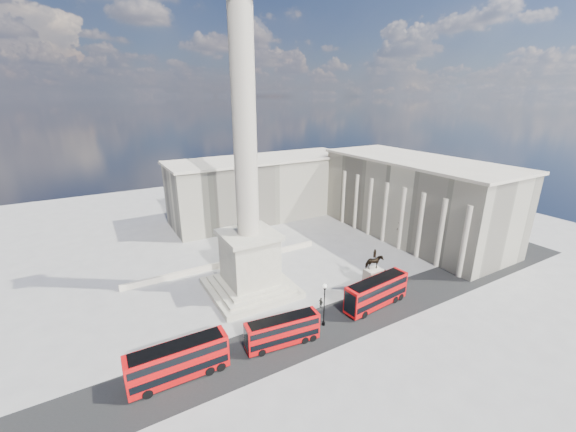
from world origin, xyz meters
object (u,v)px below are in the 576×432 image
Objects in this scene: pedestrian_crossing at (321,303)px; red_bus_d at (481,255)px; equestrian_statue at (373,276)px; red_bus_c at (377,292)px; red_bus_a at (179,361)px; pedestrian_standing at (385,273)px; victorian_lamp at (324,301)px; pedestrian_walking at (392,283)px; red_bus_b at (283,331)px; nelsons_column at (248,221)px.

red_bus_d is at bearing -101.65° from pedestrian_crossing.
equestrian_statue is 4.09× the size of pedestrian_crossing.
red_bus_c is at bearing 174.78° from red_bus_d.
red_bus_c is at bearing 0.49° from red_bus_a.
pedestrian_crossing is (-16.29, -2.47, 0.20)m from pedestrian_standing.
victorian_lamp is 17.61m from pedestrian_walking.
pedestrian_crossing reaches higher than pedestrian_walking.
pedestrian_standing is 0.79× the size of pedestrian_crossing.
victorian_lamp is at bearing 11.98° from red_bus_b.
pedestrian_crossing is at bearing -35.46° from pedestrian_standing.
victorian_lamp reaches higher than pedestrian_crossing.
pedestrian_walking is (3.83, -0.96, -1.87)m from equestrian_statue.
red_bus_d is (59.35, 0.27, -0.23)m from red_bus_a.
equestrian_statue is at bearing 165.74° from red_bus_d.
pedestrian_standing is (18.51, 6.33, -3.29)m from victorian_lamp.
equestrian_statue reaches higher than red_bus_c.
equestrian_statue reaches higher than red_bus_a.
pedestrian_walking is at bearing 166.81° from red_bus_d.
equestrian_statue is at bearing 139.89° from pedestrian_walking.
red_bus_b is 1.34× the size of equestrian_statue.
red_bus_c is (15.51, -14.59, -10.39)m from nelsons_column.
red_bus_d is at bearing 0.97° from red_bus_a.
victorian_lamp is 3.61× the size of pedestrian_crossing.
nelsons_column reaches higher than pedestrian_walking.
red_bus_b reaches higher than pedestrian_walking.
red_bus_c is at bearing 8.74° from red_bus_b.
pedestrian_standing is (23.72, -8.24, -12.16)m from nelsons_column.
pedestrian_standing is at bearing 18.87° from victorian_lamp.
red_bus_a is 1.08× the size of red_bus_d.
red_bus_c is 1.56× the size of equestrian_statue.
red_bus_c is at bearing -121.80° from pedestrian_crossing.
red_bus_b is at bearing 176.64° from red_bus_c.
pedestrian_walking is (17.03, 3.07, -3.24)m from victorian_lamp.
red_bus_c reaches higher than pedestrian_walking.
equestrian_statue is (20.46, 4.71, 0.50)m from red_bus_b.
red_bus_b is 24.61m from pedestrian_walking.
pedestrian_standing is (39.41, 6.23, -1.74)m from red_bus_a.
red_bus_b is at bearing 162.77° from pedestrian_walking.
red_bus_d reaches higher than pedestrian_standing.
victorian_lamp reaches higher than red_bus_a.
pedestrian_crossing is (-8.07, 3.88, -1.57)m from red_bus_c.
victorian_lamp is (-10.29, 0.02, 1.52)m from red_bus_c.
red_bus_c reaches higher than pedestrian_standing.
red_bus_b is at bearing -174.60° from victorian_lamp.
red_bus_a is 1.52× the size of equestrian_statue.
victorian_lamp reaches higher than red_bus_b.
red_bus_b is 7.52m from victorian_lamp.
victorian_lamp is at bearing -163.04° from equestrian_statue.
pedestrian_walking is (24.28, 3.75, -1.37)m from red_bus_b.
red_bus_c is 1.76× the size of victorian_lamp.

